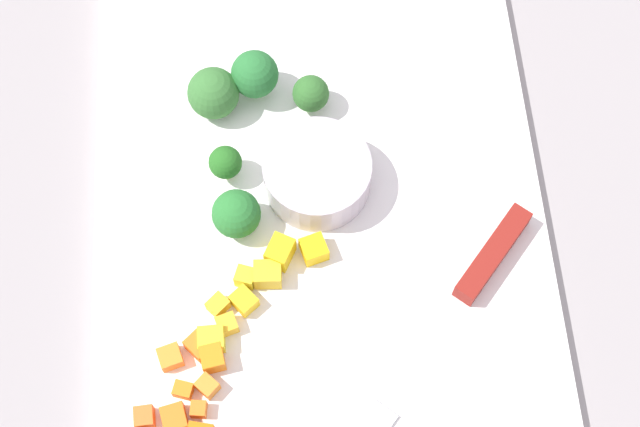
% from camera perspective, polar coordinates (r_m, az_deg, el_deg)
% --- Properties ---
extents(ground_plane, '(4.00, 4.00, 0.00)m').
position_cam_1_polar(ground_plane, '(0.70, -0.00, -0.72)').
color(ground_plane, gray).
extents(cutting_board, '(0.54, 0.33, 0.01)m').
position_cam_1_polar(cutting_board, '(0.69, -0.00, -0.53)').
color(cutting_board, white).
rests_on(cutting_board, ground_plane).
extents(prep_bowl, '(0.08, 0.08, 0.03)m').
position_cam_1_polar(prep_bowl, '(0.68, -0.33, 2.38)').
color(prep_bowl, '#BEB3BE').
rests_on(prep_bowl, cutting_board).
extents(chef_knife, '(0.29, 0.25, 0.02)m').
position_cam_1_polar(chef_knife, '(0.65, 6.58, -7.99)').
color(chef_knife, silver).
rests_on(chef_knife, cutting_board).
extents(carrot_dice_0, '(0.01, 0.02, 0.01)m').
position_cam_1_polar(carrot_dice_0, '(0.65, -8.28, -10.54)').
color(carrot_dice_0, orange).
rests_on(carrot_dice_0, cutting_board).
extents(carrot_dice_1, '(0.02, 0.02, 0.01)m').
position_cam_1_polar(carrot_dice_1, '(0.64, -8.81, -12.19)').
color(carrot_dice_1, orange).
rests_on(carrot_dice_1, cutting_board).
extents(carrot_dice_2, '(0.02, 0.02, 0.01)m').
position_cam_1_polar(carrot_dice_2, '(0.64, -6.84, -10.34)').
color(carrot_dice_2, orange).
rests_on(carrot_dice_2, cutting_board).
extents(carrot_dice_3, '(0.02, 0.02, 0.02)m').
position_cam_1_polar(carrot_dice_3, '(0.65, -6.53, -8.72)').
color(carrot_dice_3, orange).
rests_on(carrot_dice_3, cutting_board).
extents(carrot_dice_5, '(0.02, 0.02, 0.01)m').
position_cam_1_polar(carrot_dice_5, '(0.65, -9.06, -8.59)').
color(carrot_dice_5, orange).
rests_on(carrot_dice_5, cutting_board).
extents(carrot_dice_7, '(0.01, 0.01, 0.01)m').
position_cam_1_polar(carrot_dice_7, '(0.65, -10.59, -12.03)').
color(carrot_dice_7, orange).
rests_on(carrot_dice_7, cutting_board).
extents(carrot_dice_9, '(0.02, 0.02, 0.01)m').
position_cam_1_polar(carrot_dice_9, '(0.65, -7.28, -7.91)').
color(carrot_dice_9, orange).
rests_on(carrot_dice_9, cutting_board).
extents(carrot_dice_10, '(0.01, 0.01, 0.01)m').
position_cam_1_polar(carrot_dice_10, '(0.64, -7.36, -11.69)').
color(carrot_dice_10, orange).
rests_on(carrot_dice_10, cutting_board).
extents(pepper_dice_0, '(0.02, 0.02, 0.01)m').
position_cam_1_polar(pepper_dice_0, '(0.66, -6.20, -5.54)').
color(pepper_dice_0, yellow).
rests_on(pepper_dice_0, cutting_board).
extents(pepper_dice_1, '(0.02, 0.02, 0.01)m').
position_cam_1_polar(pepper_dice_1, '(0.67, -0.37, -2.19)').
color(pepper_dice_1, yellow).
rests_on(pepper_dice_1, cutting_board).
extents(pepper_dice_2, '(0.02, 0.02, 0.02)m').
position_cam_1_polar(pepper_dice_2, '(0.66, -3.19, -3.70)').
color(pepper_dice_2, yellow).
rests_on(pepper_dice_2, cutting_board).
extents(pepper_dice_3, '(0.02, 0.02, 0.01)m').
position_cam_1_polar(pepper_dice_3, '(0.65, -5.66, -6.72)').
color(pepper_dice_3, yellow).
rests_on(pepper_dice_3, cutting_board).
extents(pepper_dice_4, '(0.03, 0.02, 0.02)m').
position_cam_1_polar(pepper_dice_4, '(0.67, -2.43, -2.35)').
color(pepper_dice_4, yellow).
rests_on(pepper_dice_4, cutting_board).
extents(pepper_dice_5, '(0.02, 0.02, 0.02)m').
position_cam_1_polar(pepper_dice_5, '(0.65, -6.60, -7.60)').
color(pepper_dice_5, yellow).
rests_on(pepper_dice_5, cutting_board).
extents(pepper_dice_6, '(0.02, 0.02, 0.01)m').
position_cam_1_polar(pepper_dice_6, '(0.66, -4.53, -3.87)').
color(pepper_dice_6, yellow).
rests_on(pepper_dice_6, cutting_board).
extents(pepper_dice_7, '(0.02, 0.02, 0.01)m').
position_cam_1_polar(pepper_dice_7, '(0.66, -4.62, -5.31)').
color(pepper_dice_7, yellow).
rests_on(pepper_dice_7, cutting_board).
extents(broccoli_floret_0, '(0.02, 0.02, 0.03)m').
position_cam_1_polar(broccoli_floret_0, '(0.69, -5.75, 3.07)').
color(broccoli_floret_0, '#95BC55').
rests_on(broccoli_floret_0, cutting_board).
extents(broccoli_floret_1, '(0.04, 0.04, 0.04)m').
position_cam_1_polar(broccoli_floret_1, '(0.67, -5.09, 0.04)').
color(broccoli_floret_1, '#87AD59').
rests_on(broccoli_floret_1, cutting_board).
extents(broccoli_floret_2, '(0.04, 0.04, 0.04)m').
position_cam_1_polar(broccoli_floret_2, '(0.71, -6.47, 7.24)').
color(broccoli_floret_2, '#8BBF58').
rests_on(broccoli_floret_2, cutting_board).
extents(broccoli_floret_3, '(0.03, 0.03, 0.03)m').
position_cam_1_polar(broccoli_floret_3, '(0.71, -0.50, 7.26)').
color(broccoli_floret_3, '#85C15C').
rests_on(broccoli_floret_3, cutting_board).
extents(broccoli_floret_4, '(0.04, 0.04, 0.04)m').
position_cam_1_polar(broccoli_floret_4, '(0.72, -3.97, 8.39)').
color(broccoli_floret_4, '#8CC269').
rests_on(broccoli_floret_4, cutting_board).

